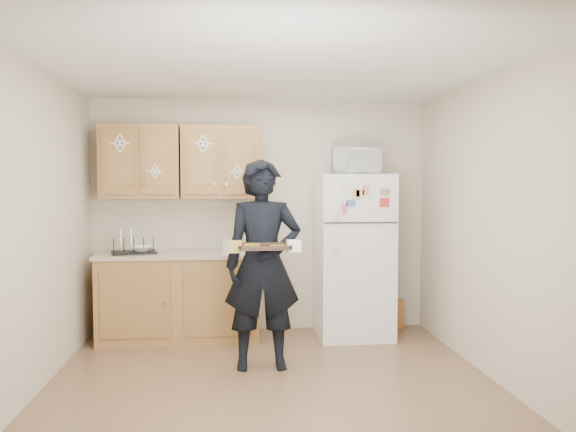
{
  "coord_description": "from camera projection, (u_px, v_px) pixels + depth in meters",
  "views": [
    {
      "loc": [
        -0.31,
        -4.32,
        1.6
      ],
      "look_at": [
        0.16,
        0.45,
        1.33
      ],
      "focal_mm": 35.0,
      "sensor_mm": 36.0,
      "label": 1
    }
  ],
  "objects": [
    {
      "name": "pizza_front_left",
      "position": [
        253.0,
        247.0,
        4.45
      ],
      "size": [
        0.14,
        0.14,
        0.02
      ],
      "primitive_type": "cylinder",
      "color": "orange",
      "rests_on": "baking_tray"
    },
    {
      "name": "upper_cab_left",
      "position": [
        141.0,
        162.0,
        5.79
      ],
      "size": [
        0.8,
        0.33,
        0.75
      ],
      "primitive_type": "cube",
      "color": "olive",
      "rests_on": "wall_back"
    },
    {
      "name": "microwave",
      "position": [
        356.0,
        161.0,
        5.77
      ],
      "size": [
        0.51,
        0.36,
        0.27
      ],
      "primitive_type": "imported",
      "rotation": [
        0.0,
        0.0,
        -0.08
      ],
      "color": "white",
      "rests_on": "refrigerator"
    },
    {
      "name": "baking_tray",
      "position": [
        264.0,
        247.0,
        4.53
      ],
      "size": [
        0.42,
        0.32,
        0.04
      ],
      "primitive_type": "cube",
      "rotation": [
        0.0,
        0.0,
        0.02
      ],
      "color": "black",
      "rests_on": "person"
    },
    {
      "name": "floor",
      "position": [
        273.0,
        387.0,
        4.41
      ],
      "size": [
        3.6,
        3.6,
        0.0
      ],
      "primitive_type": "plane",
      "color": "brown",
      "rests_on": "ground"
    },
    {
      "name": "upper_cab_right",
      "position": [
        221.0,
        162.0,
        5.87
      ],
      "size": [
        0.8,
        0.33,
        0.75
      ],
      "primitive_type": "cube",
      "color": "olive",
      "rests_on": "wall_back"
    },
    {
      "name": "cereal_box",
      "position": [
        394.0,
        314.0,
        6.2
      ],
      "size": [
        0.2,
        0.07,
        0.32
      ],
      "primitive_type": "cube",
      "color": "gold",
      "rests_on": "floor"
    },
    {
      "name": "wall_right",
      "position": [
        495.0,
        227.0,
        4.52
      ],
      "size": [
        0.04,
        3.6,
        2.5
      ],
      "primitive_type": "cube",
      "color": "beige",
      "rests_on": "floor"
    },
    {
      "name": "pizza_back_left",
      "position": [
        252.0,
        245.0,
        4.59
      ],
      "size": [
        0.14,
        0.14,
        0.02
      ],
      "primitive_type": "cylinder",
      "color": "orange",
      "rests_on": "baking_tray"
    },
    {
      "name": "dish_rack",
      "position": [
        134.0,
        245.0,
        5.65
      ],
      "size": [
        0.5,
        0.42,
        0.17
      ],
      "primitive_type": "cube",
      "rotation": [
        0.0,
        0.0,
        0.25
      ],
      "color": "black",
      "rests_on": "countertop"
    },
    {
      "name": "bowl",
      "position": [
        142.0,
        249.0,
        5.66
      ],
      "size": [
        0.25,
        0.25,
        0.05
      ],
      "primitive_type": "imported",
      "rotation": [
        0.0,
        0.0,
        -0.16
      ],
      "color": "white",
      "rests_on": "dish_rack"
    },
    {
      "name": "wall_front",
      "position": [
        301.0,
        260.0,
        2.55
      ],
      "size": [
        3.6,
        0.04,
        2.5
      ],
      "primitive_type": "cube",
      "color": "beige",
      "rests_on": "floor"
    },
    {
      "name": "pizza_front_right",
      "position": [
        277.0,
        246.0,
        4.48
      ],
      "size": [
        0.14,
        0.14,
        0.02
      ],
      "primitive_type": "cylinder",
      "color": "orange",
      "rests_on": "baking_tray"
    },
    {
      "name": "ceiling",
      "position": [
        272.0,
        66.0,
        4.27
      ],
      "size": [
        3.6,
        3.6,
        0.0
      ],
      "primitive_type": "plane",
      "color": "white",
      "rests_on": "wall_back"
    },
    {
      "name": "refrigerator",
      "position": [
        353.0,
        256.0,
        5.88
      ],
      "size": [
        0.75,
        0.7,
        1.7
      ],
      "primitive_type": "cube",
      "color": "white",
      "rests_on": "floor"
    },
    {
      "name": "soap_bottle",
      "position": [
        227.0,
        244.0,
        5.66
      ],
      "size": [
        0.09,
        0.1,
        0.19
      ],
      "primitive_type": "imported",
      "rotation": [
        0.0,
        0.0,
        0.09
      ],
      "color": "white",
      "rests_on": "countertop"
    },
    {
      "name": "wall_back",
      "position": [
        261.0,
        216.0,
        6.13
      ],
      "size": [
        3.6,
        0.04,
        2.5
      ],
      "primitive_type": "cube",
      "color": "beige",
      "rests_on": "floor"
    },
    {
      "name": "wall_left",
      "position": [
        31.0,
        231.0,
        4.16
      ],
      "size": [
        0.04,
        3.6,
        2.5
      ],
      "primitive_type": "cube",
      "color": "beige",
      "rests_on": "floor"
    },
    {
      "name": "countertop",
      "position": [
        180.0,
        254.0,
        5.75
      ],
      "size": [
        1.64,
        0.64,
        0.04
      ],
      "primitive_type": "cube",
      "color": "#B9A98E",
      "rests_on": "base_cabinet"
    },
    {
      "name": "person",
      "position": [
        263.0,
        264.0,
        4.84
      ],
      "size": [
        0.67,
        0.45,
        1.81
      ],
      "primitive_type": "imported",
      "rotation": [
        0.0,
        0.0,
        0.02
      ],
      "color": "black",
      "rests_on": "floor"
    },
    {
      "name": "base_cabinet",
      "position": [
        180.0,
        298.0,
        5.77
      ],
      "size": [
        1.6,
        0.6,
        0.86
      ],
      "primitive_type": "cube",
      "color": "olive",
      "rests_on": "floor"
    },
    {
      "name": "foil_pan",
      "position": [
        353.0,
        145.0,
        5.79
      ],
      "size": [
        0.4,
        0.31,
        0.08
      ],
      "primitive_type": "cube",
      "rotation": [
        0.0,
        0.0,
        0.16
      ],
      "color": "#B3B3BA",
      "rests_on": "microwave"
    }
  ]
}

